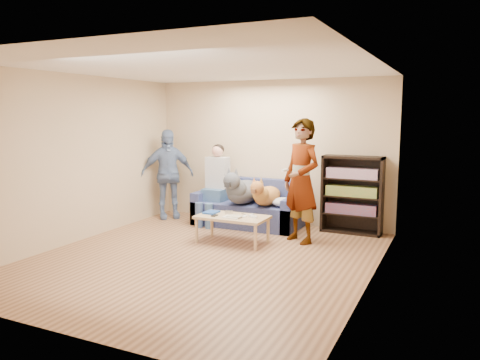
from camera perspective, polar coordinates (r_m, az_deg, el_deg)
The scene contains 27 objects.
ground at distance 6.60m, azimuth -4.50°, elevation -9.53°, with size 5.00×5.00×0.00m, color brown.
ceiling at distance 6.32m, azimuth -4.77°, elevation 13.55°, with size 5.00×5.00×0.00m, color white.
wall_back at distance 8.58m, azimuth 3.71°, elevation 3.42°, with size 4.50×4.50×0.00m, color tan.
wall_front at distance 4.36m, azimuth -21.18°, elevation -1.62°, with size 4.50×4.50×0.00m, color tan.
wall_left at distance 7.70m, azimuth -19.34°, elevation 2.45°, with size 5.00×5.00×0.00m, color tan.
wall_right at distance 5.57m, azimuth 15.88°, elevation 0.61°, with size 5.00×5.00×0.00m, color tan.
blanket at distance 7.99m, azimuth 5.36°, elevation -2.70°, with size 0.44×0.37×0.15m, color #B3B4B8.
person_standing_right at distance 7.29m, azimuth 7.50°, elevation -0.12°, with size 0.70×0.46×1.93m, color gray.
person_standing_left at distance 9.04m, azimuth -8.85°, elevation 0.72°, with size 1.00×0.42×1.70m, color #7890C1.
held_controller at distance 7.14m, azimuth 5.51°, elevation 1.20°, with size 0.04×0.13×0.03m, color white.
notebook_blue at distance 7.51m, azimuth -3.52°, elevation -3.95°, with size 0.20×0.26×0.03m, color #1B4398.
papers at distance 7.17m, azimuth -0.94°, elevation -4.54°, with size 0.26×0.20×0.01m, color silver.
magazine at distance 7.18m, azimuth -0.65°, elevation -4.42°, with size 0.22×0.17×0.01m, color #A99E87.
camera_silver at distance 7.44m, azimuth -1.37°, elevation -3.95°, with size 0.11×0.06×0.05m, color silver.
controller_a at distance 7.25m, azimuth 1.40°, elevation -4.34°, with size 0.04×0.13×0.03m, color silver.
controller_b at distance 7.15m, azimuth 1.73°, elevation -4.52°, with size 0.09×0.06×0.03m, color white.
headphone_cup_a at distance 7.18m, azimuth 0.42°, elevation -4.50°, with size 0.07×0.07×0.02m, color white.
headphone_cup_b at distance 7.25m, azimuth 0.69°, elevation -4.38°, with size 0.07×0.07×0.02m, color white.
pen_orange at distance 7.15m, azimuth -1.65°, elevation -4.61°, with size 0.01×0.01×0.14m, color #C46A1B.
pen_black at distance 7.39m, azimuth 0.51°, elevation -4.19°, with size 0.01×0.01×0.14m, color black.
wallet at distance 7.29m, azimuth -3.13°, elevation -4.34°, with size 0.07×0.12×0.01m, color black.
sofa at distance 8.45m, azimuth 1.06°, elevation -3.62°, with size 1.90×0.85×0.82m.
person_seated at distance 8.52m, azimuth -3.05°, elevation -0.17°, with size 0.40×0.73×1.47m.
dog_gray at distance 8.17m, azimuth 0.23°, elevation -1.25°, with size 0.47×1.28×0.68m.
dog_tan at distance 8.02m, azimuth 3.11°, elevation -1.81°, with size 0.37×1.15×0.54m.
coffee_table at distance 7.29m, azimuth -0.94°, elevation -4.76°, with size 1.10×0.60×0.42m.
bookshelf at distance 8.05m, azimuth 13.53°, elevation -1.55°, with size 1.00×0.34×1.30m.
Camera 1 is at (3.13, -5.46, 1.99)m, focal length 35.00 mm.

